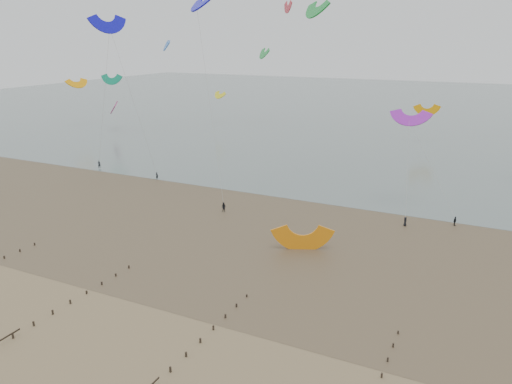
% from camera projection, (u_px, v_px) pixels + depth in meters
% --- Properties ---
extents(ground, '(500.00, 500.00, 0.00)m').
position_uv_depth(ground, '(160.00, 340.00, 51.69)').
color(ground, brown).
rests_on(ground, ground).
extents(sea_and_shore, '(500.00, 665.00, 0.03)m').
position_uv_depth(sea_and_shore, '(264.00, 226.00, 82.95)').
color(sea_and_shore, '#475654').
rests_on(sea_and_shore, ground).
extents(kitesurfer_lead, '(0.58, 0.38, 1.59)m').
position_uv_depth(kitesurfer_lead, '(157.00, 176.00, 110.55)').
color(kitesurfer_lead, black).
rests_on(kitesurfer_lead, ground).
extents(kitesurfers, '(147.78, 24.47, 1.84)m').
position_uv_depth(kitesurfers, '(507.00, 227.00, 80.46)').
color(kitesurfers, black).
rests_on(kitesurfers, ground).
extents(grounded_kite, '(9.47, 8.60, 4.23)m').
position_uv_depth(grounded_kite, '(302.00, 249.00, 73.96)').
color(grounded_kite, orange).
rests_on(grounded_kite, ground).
extents(kites_airborne, '(247.83, 114.76, 40.33)m').
position_uv_depth(kites_airborne, '(337.00, 70.00, 126.67)').
color(kites_airborne, purple).
rests_on(kites_airborne, ground).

